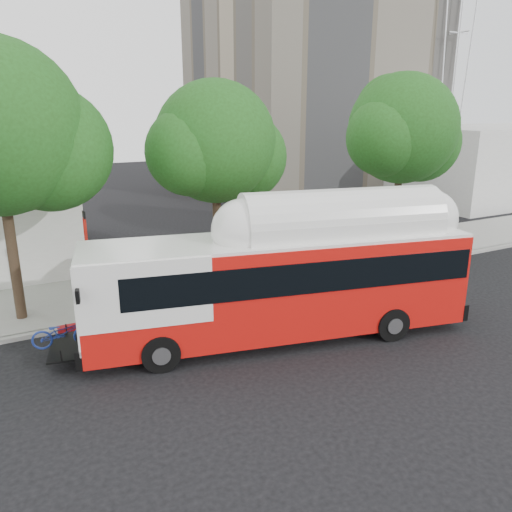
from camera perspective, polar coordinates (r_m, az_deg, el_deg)
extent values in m
plane|color=black|center=(17.83, 6.57, -8.23)|extent=(120.00, 120.00, 0.00)
cube|color=gray|center=(23.05, -2.55, -2.12)|extent=(60.00, 5.00, 0.15)
cube|color=gray|center=(20.87, 0.53, -4.13)|extent=(60.00, 0.30, 0.15)
cube|color=#A11116|center=(19.71, -7.20, -5.52)|extent=(10.00, 0.32, 0.16)
cylinder|color=#2D2116|center=(19.28, -26.21, 1.62)|extent=(0.36, 0.36, 6.08)
sphere|color=#1D4714|center=(19.11, -22.57, 11.23)|extent=(4.35, 4.35, 4.35)
cylinder|color=#2D2116|center=(21.50, -4.47, 3.80)|extent=(0.36, 0.36, 5.44)
sphere|color=#1D4714|center=(21.02, -4.68, 12.88)|extent=(5.00, 5.00, 5.00)
sphere|color=#1D4714|center=(21.83, -1.48, 11.27)|extent=(3.75, 3.75, 3.75)
cylinder|color=#2D2116|center=(26.82, 15.79, 6.12)|extent=(0.36, 0.36, 5.76)
sphere|color=#1D4714|center=(26.45, 16.41, 13.80)|extent=(5.40, 5.40, 5.40)
sphere|color=#1D4714|center=(27.67, 18.27, 12.24)|extent=(4.05, 4.05, 4.05)
cube|color=silver|center=(49.21, 25.72, 9.73)|extent=(20.00, 12.00, 6.00)
cube|color=red|center=(16.43, 2.72, -3.29)|extent=(12.75, 5.25, 3.01)
cube|color=black|center=(16.39, 4.48, -1.06)|extent=(11.55, 5.05, 0.99)
cube|color=white|center=(15.97, 2.80, 1.94)|extent=(12.74, 5.17, 0.10)
cube|color=white|center=(16.67, 9.61, 3.31)|extent=(6.94, 3.42, 0.57)
cube|color=black|center=(16.30, -21.04, -9.76)|extent=(1.20, 2.00, 0.06)
imported|color=navy|center=(16.09, -21.23, -8.16)|extent=(0.98, 1.87, 0.94)
cylinder|color=red|center=(18.57, -18.51, -1.63)|extent=(0.12, 0.12, 3.84)
cube|color=black|center=(18.08, -19.09, 4.47)|extent=(0.05, 0.38, 0.24)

